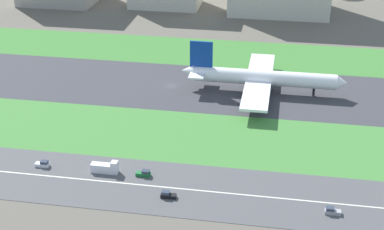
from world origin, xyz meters
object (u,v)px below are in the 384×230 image
object	(u,v)px
car_5	(168,195)
car_6	(144,173)
truck_0	(105,168)
car_4	(43,164)
car_3	(332,211)
airliner	(260,78)

from	to	relation	value
car_5	car_6	distance (m)	13.77
truck_0	car_4	xyz separation A→B (m)	(-20.33, 0.00, -0.75)
car_4	truck_0	bearing A→B (deg)	-0.00
car_3	car_5	size ratio (longest dim) A/B	1.00
car_3	truck_0	bearing A→B (deg)	-8.43
car_4	car_5	distance (m)	43.01
truck_0	car_5	bearing A→B (deg)	-24.94
airliner	car_5	xyz separation A→B (m)	(-20.74, -78.00, -5.31)
truck_0	airliner	bearing A→B (deg)	58.15
airliner	car_4	bearing A→B (deg)	-132.62
airliner	car_3	world-z (taller)	airliner
airliner	car_6	bearing A→B (deg)	-113.96
truck_0	car_4	size ratio (longest dim) A/B	1.91
airliner	car_6	distance (m)	74.60
car_6	car_3	bearing A→B (deg)	-10.22
truck_0	car_5	distance (m)	23.73
airliner	car_3	distance (m)	82.16
truck_0	car_6	size ratio (longest dim) A/B	1.91
airliner	car_6	world-z (taller)	airliner
car_5	truck_0	bearing A→B (deg)	-24.94
car_3	car_5	bearing A→B (deg)	0.00
car_5	car_6	world-z (taller)	same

